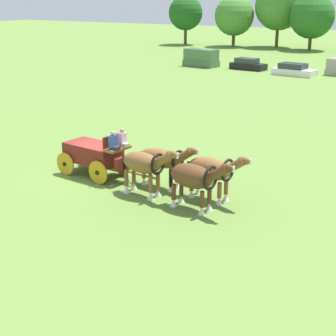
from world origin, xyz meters
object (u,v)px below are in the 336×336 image
at_px(draft_horse_lead_off, 194,178).
at_px(parked_vehicle_c, 294,70).
at_px(parked_vehicle_a, 201,58).
at_px(show_wagon, 96,154).
at_px(draft_horse_rear_near, 163,160).
at_px(draft_horse_rear_off, 144,165).
at_px(parked_vehicle_b, 248,65).
at_px(draft_horse_lead_near, 212,170).

height_order(draft_horse_lead_off, parked_vehicle_c, draft_horse_lead_off).
relative_size(parked_vehicle_a, parked_vehicle_c, 0.91).
xyz_separation_m(show_wagon, draft_horse_rear_near, (3.58, 0.20, 0.20)).
relative_size(show_wagon, draft_horse_rear_off, 1.89).
relative_size(draft_horse_lead_off, parked_vehicle_c, 0.64).
bearing_deg(parked_vehicle_b, parked_vehicle_a, -177.15).
distance_m(draft_horse_lead_near, parked_vehicle_c, 37.38).
xyz_separation_m(show_wagon, parked_vehicle_a, (-13.07, 37.97, -0.10)).
bearing_deg(draft_horse_lead_off, parked_vehicle_b, 108.50).
bearing_deg(parked_vehicle_c, parked_vehicle_b, 163.16).
xyz_separation_m(draft_horse_lead_near, parked_vehicle_a, (-19.21, 38.10, -0.33)).
relative_size(parked_vehicle_a, parked_vehicle_b, 1.01).
relative_size(show_wagon, parked_vehicle_c, 1.20).
distance_m(show_wagon, draft_horse_rear_near, 3.59).
height_order(show_wagon, draft_horse_lead_near, show_wagon).
bearing_deg(parked_vehicle_b, draft_horse_lead_off, -71.50).
bearing_deg(draft_horse_lead_off, draft_horse_rear_near, 145.94).
height_order(show_wagon, draft_horse_rear_off, show_wagon).
distance_m(draft_horse_lead_near, draft_horse_lead_off, 1.30).
bearing_deg(parked_vehicle_a, draft_horse_rear_near, -66.21).
height_order(draft_horse_rear_near, draft_horse_lead_near, draft_horse_lead_near).
distance_m(draft_horse_lead_off, parked_vehicle_b, 41.84).
bearing_deg(draft_horse_lead_near, draft_horse_rear_off, -160.65).
height_order(parked_vehicle_a, parked_vehicle_c, parked_vehicle_a).
distance_m(show_wagon, draft_horse_lead_off, 6.14).
bearing_deg(draft_horse_rear_off, draft_horse_rear_near, 82.18).
height_order(draft_horse_lead_near, draft_horse_lead_off, draft_horse_lead_off).
height_order(parked_vehicle_b, parked_vehicle_c, parked_vehicle_b).
bearing_deg(show_wagon, draft_horse_rear_near, 3.17).
distance_m(draft_horse_lead_off, parked_vehicle_c, 38.61).
xyz_separation_m(draft_horse_rear_off, draft_horse_lead_off, (2.57, -0.33, -0.05)).
height_order(draft_horse_rear_near, parked_vehicle_b, draft_horse_rear_near).
height_order(draft_horse_lead_near, parked_vehicle_c, draft_horse_lead_near).
bearing_deg(draft_horse_lead_off, draft_horse_rear_off, 172.72).
xyz_separation_m(draft_horse_rear_near, draft_horse_lead_off, (2.39, -1.62, 0.06)).
bearing_deg(parked_vehicle_a, draft_horse_rear_off, -67.13).
xyz_separation_m(draft_horse_rear_near, parked_vehicle_c, (-5.00, 36.28, -0.75)).
xyz_separation_m(draft_horse_rear_off, parked_vehicle_a, (-16.47, 39.06, -0.41)).
xyz_separation_m(draft_horse_rear_near, draft_horse_lead_near, (2.56, -0.33, 0.03)).
bearing_deg(parked_vehicle_c, draft_horse_rear_near, -82.16).
xyz_separation_m(draft_horse_lead_off, parked_vehicle_c, (-7.39, 37.89, -0.81)).
relative_size(parked_vehicle_b, parked_vehicle_c, 0.90).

